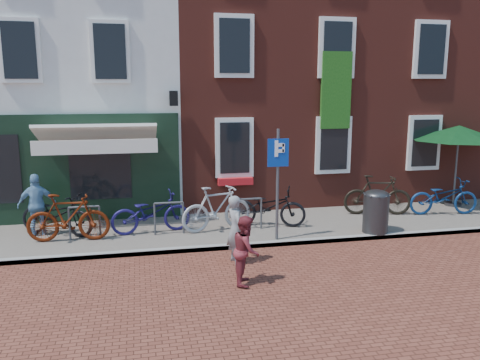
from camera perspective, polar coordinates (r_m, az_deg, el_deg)
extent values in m
plane|color=brown|center=(11.25, -0.20, -8.21)|extent=(80.00, 80.00, 0.00)
cube|color=slate|center=(12.84, 2.83, -5.55)|extent=(24.00, 3.00, 0.10)
cube|color=silver|center=(17.66, -21.73, 12.79)|extent=(8.00, 8.00, 9.00)
cube|color=maroon|center=(17.95, 1.56, 15.09)|extent=(6.00, 8.00, 10.00)
cube|color=maroon|center=(20.20, 18.89, 14.05)|extent=(6.00, 8.00, 10.00)
cylinder|color=#313133|center=(12.54, 15.78, -3.88)|extent=(0.63, 0.63, 0.95)
ellipsoid|color=#313133|center=(12.41, 15.91, -1.44)|extent=(0.63, 0.63, 0.28)
cylinder|color=#4C4C4F|center=(11.34, 4.46, -0.62)|extent=(0.07, 0.07, 2.65)
cube|color=#0937A0|center=(11.19, 4.54, 3.25)|extent=(0.50, 0.04, 0.65)
cylinder|color=#4C4C4F|center=(16.30, 23.90, -2.61)|extent=(0.50, 0.50, 0.08)
cylinder|color=#4C4C4F|center=(16.10, 24.21, 1.31)|extent=(0.06, 0.06, 2.34)
cone|color=#0C3A17|center=(15.96, 24.53, 5.46)|extent=(2.79, 2.79, 0.45)
imported|color=gray|center=(10.23, -0.54, -5.86)|extent=(0.46, 0.60, 1.46)
imported|color=maroon|center=(9.19, 0.74, -8.28)|extent=(0.65, 0.75, 1.32)
imported|color=#6E9CC1|center=(12.76, -22.89, -2.72)|extent=(0.94, 0.47, 1.54)
imported|color=black|center=(12.67, -20.89, -3.84)|extent=(2.07, 1.50, 1.04)
imported|color=#521907|center=(12.05, -19.69, -4.22)|extent=(1.94, 0.67, 1.15)
imported|color=#1B1452|center=(12.23, -10.50, -3.81)|extent=(2.05, 0.96, 1.04)
imported|color=#AAAAAD|center=(12.23, -2.74, -3.36)|extent=(1.99, 1.04, 1.15)
imported|color=black|center=(12.64, 3.34, -3.16)|extent=(2.09, 1.35, 1.04)
imported|color=black|center=(14.25, 15.99, -1.72)|extent=(1.99, 1.00, 1.15)
imported|color=navy|center=(14.93, 22.97, -1.83)|extent=(2.05, 0.96, 1.04)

